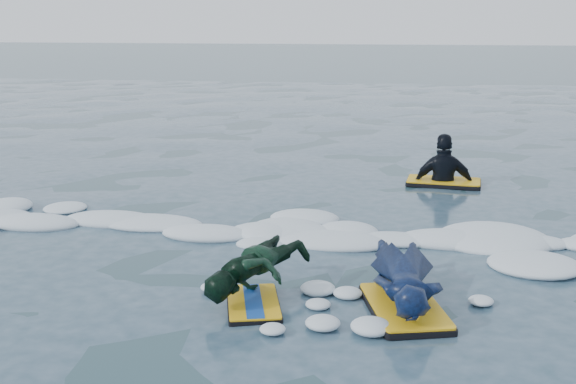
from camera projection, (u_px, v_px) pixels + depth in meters
The scene contains 5 objects.
ground at pixel (282, 285), 6.77m from camera, with size 120.00×120.00×0.00m, color #18333B.
foam_band at pixel (297, 251), 7.76m from camera, with size 12.00×3.10×0.30m, color silver, non-canonical shape.
prone_woman_unit at pixel (405, 280), 6.29m from camera, with size 0.85×1.67×0.42m.
prone_child_unit at pixel (257, 274), 6.37m from camera, with size 1.06×1.36×0.48m.
waiting_rider_unit at pixel (443, 187), 10.79m from camera, with size 1.14×0.71×1.62m.
Camera 1 is at (1.02, -6.28, 2.46)m, focal length 45.00 mm.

